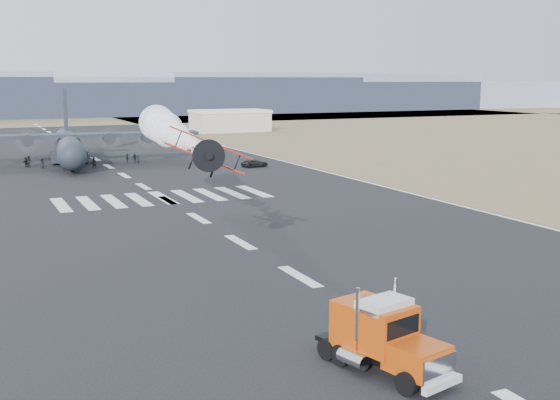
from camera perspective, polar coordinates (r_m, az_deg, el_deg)
ground at (r=41.83m, az=8.98°, el=-10.30°), size 500.00×500.00×0.00m
scrub_far at (r=263.93m, az=-19.79°, el=6.14°), size 500.00×80.00×0.00m
runway_markings at (r=96.26m, az=-11.04°, el=1.09°), size 60.00×260.00×0.01m
ridge_seg_d at (r=293.56m, az=-20.37°, el=7.69°), size 150.00×50.00×13.00m
ridge_seg_e at (r=305.34m, az=-8.02°, el=8.45°), size 150.00×50.00×15.00m
ridge_seg_f at (r=329.76m, az=3.00°, el=8.80°), size 150.00×50.00×17.00m
ridge_seg_g at (r=364.34m, az=12.21°, el=8.37°), size 150.00×50.00×13.00m
hangar_right at (r=195.18m, az=-4.09°, el=6.48°), size 20.50×12.50×5.90m
semi_truck at (r=35.56m, az=8.33°, el=-10.85°), size 4.37×8.42×3.70m
aerobatic_biplane at (r=52.36m, az=-5.95°, el=3.80°), size 6.17×5.97×3.86m
smoke_trail at (r=76.99m, az=-9.44°, el=5.79°), size 6.25×30.06×4.12m
transport_aircraft at (r=126.09m, az=-16.79°, el=4.37°), size 43.80×35.98×12.63m
support_vehicle at (r=115.60m, az=-2.06°, el=3.02°), size 4.85×2.89×1.26m
crew_a at (r=116.03m, az=-17.15°, el=2.72°), size 0.79×0.76×1.68m
crew_b at (r=122.32m, az=-19.73°, el=2.96°), size 0.91×1.05×1.85m
crew_c at (r=124.23m, az=-12.30°, el=3.35°), size 0.97×1.10×1.58m
crew_d at (r=123.39m, az=-11.73°, el=3.35°), size 1.10×0.85×1.68m
crew_e at (r=120.46m, az=-18.77°, el=2.86°), size 0.88×0.66×1.60m
crew_f at (r=122.58m, az=-19.96°, el=2.91°), size 1.34×1.46×1.62m
crew_g at (r=121.65m, az=-11.44°, el=3.24°), size 0.60×0.67×1.57m
crew_h at (r=117.60m, az=-14.91°, el=2.94°), size 0.91×0.59×1.81m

